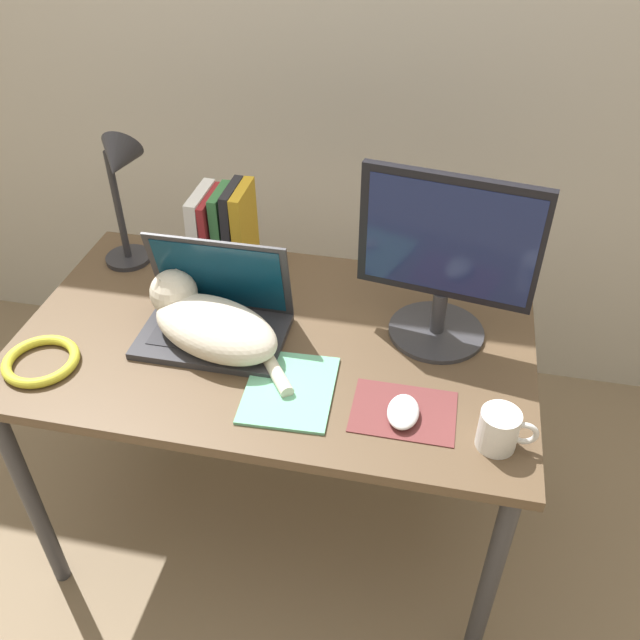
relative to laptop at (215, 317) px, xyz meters
name	(u,v)px	position (x,y,z in m)	size (l,w,h in m)	color
ground_plane	(251,631)	(0.15, -0.37, -0.79)	(12.00, 12.00, 0.00)	#847056
wall_back	(342,11)	(0.15, 0.90, 0.51)	(8.00, 0.05, 2.60)	#BCB7AD
desk	(276,359)	(0.15, 0.02, -0.12)	(1.28, 0.77, 0.75)	brown
laptop	(215,317)	(0.00, 0.00, 0.00)	(0.36, 0.24, 0.25)	#2D2D33
cat	(208,322)	(0.00, -0.04, 0.02)	(0.42, 0.30, 0.15)	beige
external_monitor	(446,259)	(0.54, 0.11, 0.18)	(0.42, 0.24, 0.44)	#333338
mousepad	(404,412)	(0.49, -0.18, -0.05)	(0.23, 0.17, 0.00)	brown
computer_mouse	(403,412)	(0.49, -0.20, -0.03)	(0.07, 0.11, 0.03)	silver
book_row	(223,230)	(-0.07, 0.29, 0.07)	(0.16, 0.17, 0.26)	white
desk_lamp	(120,181)	(-0.32, 0.23, 0.22)	(0.17, 0.17, 0.41)	#28282D
cable_coil	(41,361)	(-0.37, -0.20, -0.04)	(0.18, 0.18, 0.02)	gold
notepad	(290,390)	(0.23, -0.17, -0.04)	(0.21, 0.25, 0.01)	#6BBC93
mug	(500,430)	(0.69, -0.24, 0.00)	(0.12, 0.08, 0.09)	white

